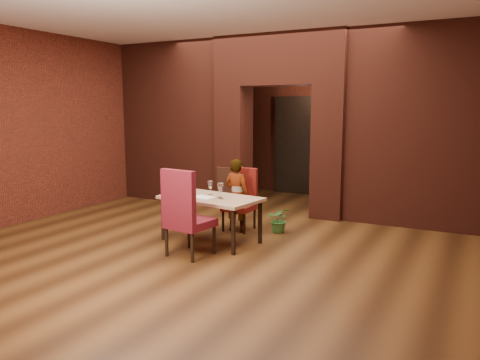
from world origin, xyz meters
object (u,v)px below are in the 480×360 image
object	(u,v)px
wine_glass_a	(210,188)
wine_glass_c	(221,191)
dining_table	(211,219)
wine_bucket	(176,187)
wine_glass_b	(220,191)
potted_plant	(280,220)
water_bottle	(191,183)
person_seated	(237,195)
chair_far	(239,200)
chair_near	(190,212)

from	to	relation	value
wine_glass_a	wine_glass_c	world-z (taller)	wine_glass_c
dining_table	wine_bucket	xyz separation A→B (m)	(-0.52, -0.11, 0.44)
dining_table	wine_glass_b	xyz separation A→B (m)	(0.14, 0.02, 0.43)
wine_bucket	potted_plant	world-z (taller)	wine_bucket
dining_table	wine_glass_b	bearing A→B (deg)	13.71
dining_table	wine_glass_b	world-z (taller)	wine_glass_b
wine_bucket	water_bottle	xyz separation A→B (m)	(0.12, 0.22, 0.04)
water_bottle	person_seated	bearing A→B (deg)	49.78
dining_table	potted_plant	size ratio (longest dim) A/B	3.44
chair_far	wine_glass_a	xyz separation A→B (m)	(-0.14, -0.64, 0.27)
chair_far	chair_near	xyz separation A→B (m)	(0.03, -1.42, 0.09)
wine_glass_a	wine_glass_b	size ratio (longest dim) A/B	1.03
dining_table	wine_glass_c	size ratio (longest dim) A/B	6.37
water_bottle	wine_bucket	bearing A→B (deg)	-118.99
wine_glass_a	wine_glass_b	world-z (taller)	wine_glass_a
wine_glass_a	potted_plant	distance (m)	1.23
person_seated	wine_glass_c	distance (m)	0.76
dining_table	chair_far	xyz separation A→B (m)	(0.06, 0.76, 0.16)
chair_far	wine_glass_a	world-z (taller)	chair_far
wine_glass_b	potted_plant	bearing A→B (deg)	58.47
chair_far	wine_glass_b	world-z (taller)	chair_far
dining_table	wine_glass_b	distance (m)	0.45
dining_table	wine_glass_b	size ratio (longest dim) A/B	7.06
potted_plant	wine_glass_a	bearing A→B (deg)	-134.21
chair_far	wine_glass_c	bearing A→B (deg)	-80.92
chair_far	wine_bucket	xyz separation A→B (m)	(-0.58, -0.86, 0.29)
person_seated	potted_plant	size ratio (longest dim) A/B	2.80
wine_bucket	potted_plant	bearing A→B (deg)	39.82
wine_glass_a	wine_glass_c	xyz separation A→B (m)	(0.28, -0.18, 0.01)
wine_glass_a	wine_bucket	distance (m)	0.50
chair_near	water_bottle	distance (m)	0.95
dining_table	wine_glass_c	world-z (taller)	wine_glass_c
wine_glass_b	water_bottle	size ratio (longest dim) A/B	0.63
chair_far	water_bottle	bearing A→B (deg)	-126.63
dining_table	potted_plant	distance (m)	1.14
wine_glass_b	potted_plant	world-z (taller)	wine_glass_b
dining_table	person_seated	bearing A→B (deg)	91.75
dining_table	person_seated	world-z (taller)	person_seated
dining_table	chair_far	bearing A→B (deg)	92.96
chair_far	chair_near	bearing A→B (deg)	-89.83
person_seated	wine_glass_a	bearing A→B (deg)	80.43
wine_glass_a	wine_bucket	xyz separation A→B (m)	(-0.45, -0.22, 0.01)
dining_table	chair_near	world-z (taller)	chair_near
potted_plant	water_bottle	bearing A→B (deg)	-144.00
dining_table	wine_glass_a	xyz separation A→B (m)	(-0.08, 0.12, 0.43)
water_bottle	wine_glass_a	bearing A→B (deg)	1.27
wine_bucket	wine_glass_b	bearing A→B (deg)	10.31
chair_far	water_bottle	xyz separation A→B (m)	(-0.46, -0.64, 0.33)
wine_glass_b	wine_bucket	size ratio (longest dim) A/B	0.87
wine_glass_c	wine_bucket	size ratio (longest dim) A/B	0.96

